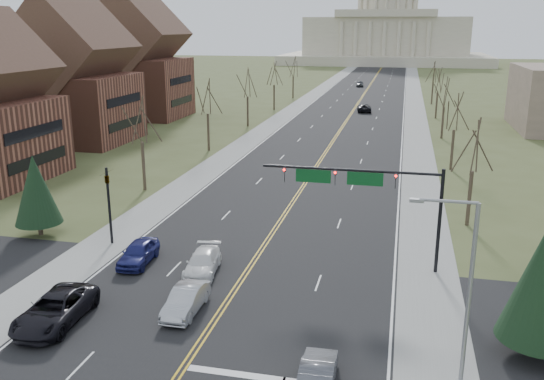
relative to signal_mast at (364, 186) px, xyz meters
The scene contains 33 objects.
ground 16.46m from the signal_mast, 118.88° to the right, with size 600.00×600.00×0.00m, color #485128.
road 96.96m from the signal_mast, 94.41° to the left, with size 20.00×380.00×0.01m, color black.
cross_road 12.03m from the signal_mast, 134.80° to the right, with size 120.00×14.00×0.01m, color black.
sidewalk_left 98.61m from the signal_mast, 101.39° to the left, with size 4.00×380.00×0.03m, color gray.
sidewalk_right 96.78m from the signal_mast, 87.30° to the left, with size 4.00×380.00×0.03m, color gray.
center_line 96.96m from the signal_mast, 94.41° to the left, with size 0.42×380.00×0.01m, color gold.
edge_line_left 98.20m from the signal_mast, 100.13° to the left, with size 0.15×380.00×0.01m, color silver.
edge_line_right 96.70m from the signal_mast, 88.60° to the left, with size 0.15×380.00×0.01m, color silver.
stop_bar 15.79m from the signal_mast, 99.57° to the right, with size 9.50×0.50×0.01m, color silver.
capitol 236.68m from the signal_mast, 91.80° to the left, with size 90.00×60.00×50.00m.
signal_mast is the anchor object (origin of this frame).
signal_left 19.06m from the signal_mast, behind, with size 0.32×0.36×6.00m.
street_light 14.51m from the signal_mast, 68.59° to the right, with size 2.90×0.25×9.07m.
tree_r_0 13.26m from the signal_mast, 52.51° to the left, with size 3.74×3.74×8.50m.
tree_l_0 27.17m from the signal_mast, 147.71° to the left, with size 3.96×3.96×9.00m.
tree_r_1 31.56m from the signal_mast, 75.21° to the left, with size 3.74×3.74×8.50m.
tree_l_1 41.45m from the signal_mast, 123.63° to the left, with size 3.96×3.96×9.00m.
tree_r_2 51.15m from the signal_mast, 80.94° to the left, with size 3.74×3.74×8.50m.
tree_l_2 59.15m from the signal_mast, 112.83° to the left, with size 3.96×3.96×9.00m.
tree_r_3 70.96m from the signal_mast, 83.48° to the left, with size 3.74×3.74×8.50m.
tree_l_3 77.96m from the signal_mast, 107.12° to the left, with size 3.96×3.96×9.00m.
tree_r_4 90.86m from the signal_mast, 84.91° to the left, with size 3.74×3.74×8.50m.
tree_l_4 97.25m from the signal_mast, 103.65° to the left, with size 3.96×3.96×9.00m.
conifer_l 25.53m from the signal_mast, behind, with size 3.64×3.64×6.50m.
bldg_left_mid 56.81m from the signal_mast, 139.96° to the left, with size 15.10×14.28×20.75m.
bldg_left_far 75.76m from the signal_mast, 126.91° to the left, with size 17.10×14.28×23.25m.
car_nb_outer_lead 15.61m from the signal_mast, 93.15° to the right, with size 1.56×4.48×1.47m, color #505258.
car_sb_inner_lead 14.03m from the signal_mast, 135.63° to the right, with size 1.57×4.51×1.49m, color #ACAFB5.
car_sb_outer_lead 20.60m from the signal_mast, 143.09° to the right, with size 2.78×6.03×1.68m, color black.
car_sb_inner_second 12.03m from the signal_mast, 160.43° to the right, with size 2.00×4.92×1.43m, color white.
car_sb_outer_second 16.32m from the signal_mast, 168.48° to the right, with size 1.87×4.64×1.58m, color navy.
car_far_nb 76.21m from the signal_mast, 93.93° to the left, with size 2.53×5.49×1.53m, color black.
car_far_sb 125.60m from the signal_mast, 94.54° to the left, with size 1.87×4.66×1.59m, color #44474B.
Camera 1 is at (9.72, -24.10, 16.05)m, focal length 38.00 mm.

